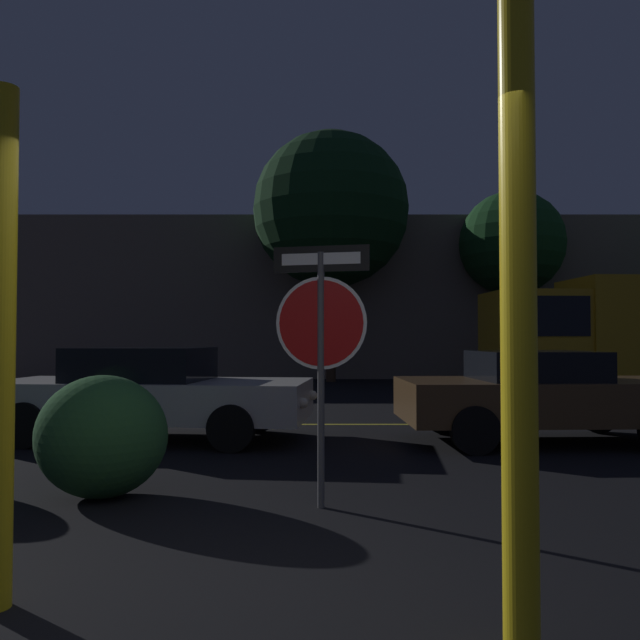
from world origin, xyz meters
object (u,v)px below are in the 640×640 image
object	(u,v)px
yellow_pole_right	(518,326)
tree_2	(331,210)
tree_0	(512,244)
stop_sign	(321,323)
passing_car_2	(150,392)
delivery_truck	(596,330)
passing_car_3	(541,395)
hedge_bush_2	(102,436)

from	to	relation	value
yellow_pole_right	tree_2	world-z (taller)	tree_2
tree_0	stop_sign	bearing A→B (deg)	-112.23
passing_car_2	tree_0	world-z (taller)	tree_0
stop_sign	delivery_truck	bearing A→B (deg)	69.65
yellow_pole_right	passing_car_2	bearing A→B (deg)	118.40
tree_0	tree_2	world-z (taller)	tree_2
stop_sign	passing_car_2	size ratio (longest dim) A/B	0.48
yellow_pole_right	tree_0	world-z (taller)	tree_0
passing_car_3	tree_0	xyz separation A→B (m)	(3.67, 13.09, 4.10)
delivery_truck	tree_0	xyz separation A→B (m)	(-0.61, 5.19, 3.08)
stop_sign	tree_0	distance (m)	18.01
yellow_pole_right	hedge_bush_2	distance (m)	4.12
stop_sign	tree_0	size ratio (longest dim) A/B	0.34
tree_0	tree_2	bearing A→B (deg)	-171.62
tree_0	delivery_truck	bearing A→B (deg)	-83.26
passing_car_2	yellow_pole_right	bearing A→B (deg)	34.22
stop_sign	passing_car_3	world-z (taller)	stop_sign
yellow_pole_right	tree_0	xyz separation A→B (m)	(5.83, 18.93, 3.27)
delivery_truck	tree_2	bearing A→B (deg)	55.38
yellow_pole_right	delivery_truck	size ratio (longest dim) A/B	0.49
yellow_pole_right	passing_car_2	world-z (taller)	yellow_pole_right
hedge_bush_2	passing_car_2	bearing A→B (deg)	98.08
stop_sign	tree_2	xyz separation A→B (m)	(0.36, 15.47, 4.19)
passing_car_3	delivery_truck	size ratio (longest dim) A/B	0.67
passing_car_2	delivery_truck	bearing A→B (deg)	133.97
stop_sign	passing_car_2	bearing A→B (deg)	136.96
hedge_bush_2	tree_2	size ratio (longest dim) A/B	0.14
passing_car_2	passing_car_3	distance (m)	5.46
yellow_pole_right	tree_0	bearing A→B (deg)	72.87
passing_car_2	delivery_truck	size ratio (longest dim) A/B	0.77
delivery_truck	tree_0	distance (m)	6.07
delivery_truck	tree_2	distance (m)	9.12
hedge_bush_2	tree_0	xyz separation A→B (m)	(8.67, 16.08, 4.20)
hedge_bush_2	tree_0	size ratio (longest dim) A/B	0.18
hedge_bush_2	passing_car_2	distance (m)	3.28
passing_car_3	tree_0	distance (m)	14.20
tree_0	tree_2	distance (m)	6.49
hedge_bush_2	delivery_truck	size ratio (longest dim) A/B	0.19
yellow_pole_right	tree_2	size ratio (longest dim) A/B	0.35
stop_sign	hedge_bush_2	bearing A→B (deg)	-176.53
stop_sign	hedge_bush_2	world-z (taller)	stop_sign
hedge_bush_2	passing_car_3	bearing A→B (deg)	30.89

